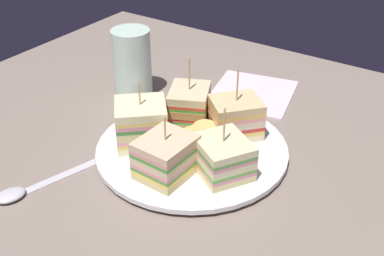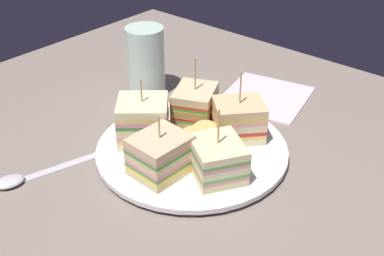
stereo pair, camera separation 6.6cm
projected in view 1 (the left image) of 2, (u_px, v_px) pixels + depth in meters
ground_plane at (192, 159)px, 68.34cm from camera, size 95.05×81.52×1.80cm
plate at (192, 150)px, 67.47cm from camera, size 26.19×26.19×1.23cm
sandwich_wedge_0 at (189, 105)px, 71.69cm from camera, size 7.87×8.50×10.02cm
sandwich_wedge_1 at (142, 124)px, 66.57cm from camera, size 9.28×9.24×9.27cm
sandwich_wedge_2 at (166, 157)px, 60.64cm from camera, size 6.18×7.07×8.40cm
sandwich_wedge_3 at (223, 157)px, 61.08cm from camera, size 8.92×8.66×9.38cm
sandwich_wedge_4 at (235, 117)px, 68.64cm from camera, size 8.71×8.80×10.01cm
chip_pile at (200, 137)px, 66.69cm from camera, size 7.04×7.38×3.21cm
spoon at (27, 189)px, 60.77cm from camera, size 6.24×15.49×1.00cm
napkin at (252, 92)px, 82.82cm from camera, size 15.76×16.28×0.50cm
drinking_glass at (133, 68)px, 80.14cm from camera, size 6.22×6.22×11.36cm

